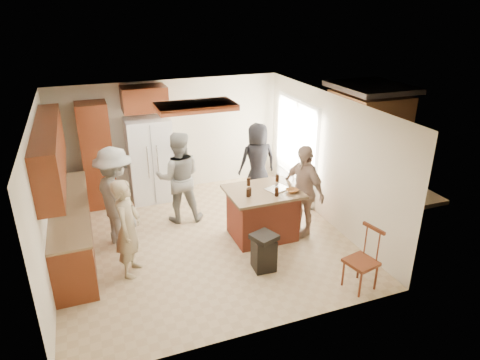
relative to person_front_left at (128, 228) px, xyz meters
name	(u,v)px	position (x,y,z in m)	size (l,w,h in m)	color
room_shell	(358,143)	(5.72, 2.19, 0.06)	(8.00, 5.20, 5.00)	tan
person_front_left	(128,228)	(0.00, 0.00, 0.00)	(0.59, 0.43, 1.62)	tan
person_behind_left	(179,177)	(1.15, 1.48, 0.10)	(0.88, 0.54, 1.81)	gray
person_behind_right	(257,161)	(2.99, 1.94, 0.03)	(0.82, 0.53, 1.67)	black
person_side_right	(303,190)	(3.15, 0.20, 0.05)	(1.01, 0.52, 1.72)	#9F806D
person_counter	(117,198)	(-0.07, 0.96, 0.10)	(1.17, 0.54, 1.82)	gray
left_cabinetry	(65,203)	(-0.89, 0.94, 0.15)	(0.64, 3.00, 2.30)	maroon
back_wall_units	(109,141)	(0.02, 2.74, 0.57)	(1.80, 0.60, 2.45)	maroon
refrigerator	(150,160)	(0.80, 2.66, 0.09)	(0.90, 0.76, 1.80)	white
kitchen_island	(262,213)	(2.41, 0.31, -0.34)	(1.28, 1.03, 0.93)	#A04029
island_items	(274,189)	(2.58, 0.23, 0.16)	(0.94, 0.69, 0.15)	silver
trash_bin	(264,252)	(2.02, -0.65, -0.49)	(0.46, 0.46, 0.63)	black
spindle_chair	(362,262)	(3.20, -1.61, -0.36)	(0.50, 0.50, 0.99)	maroon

